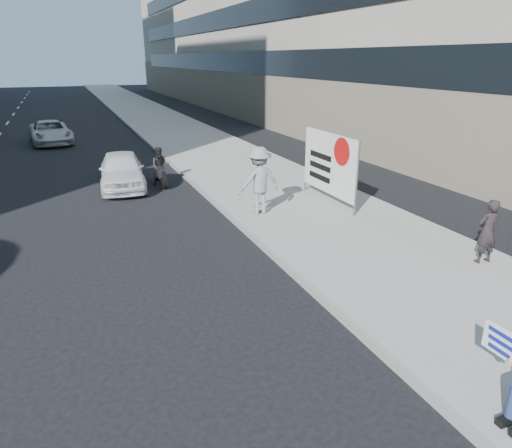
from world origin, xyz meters
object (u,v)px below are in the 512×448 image
pedestrian_woman (487,231)px  motorcycle (160,168)px  protest_banner (329,164)px  white_sedan_near (122,170)px  jogger (259,181)px  white_sedan_far (50,132)px

pedestrian_woman → motorcycle: pedestrian_woman is taller
protest_banner → motorcycle: (-4.40, 4.72, -0.76)m
protest_banner → white_sedan_near: (-5.78, 4.86, -0.75)m
jogger → protest_banner: protest_banner is taller
pedestrian_woman → white_sedan_far: size_ratio=0.33×
jogger → white_sedan_near: 6.06m
white_sedan_far → motorcycle: bearing=-76.7°
protest_banner → motorcycle: size_ratio=1.49×
protest_banner → white_sedan_far: bearing=117.3°
pedestrian_woman → white_sedan_near: (-6.63, 10.23, -0.23)m
jogger → pedestrian_woman: jogger is taller
pedestrian_woman → white_sedan_far: bearing=-63.8°
jogger → white_sedan_near: size_ratio=0.52×
jogger → white_sedan_far: (-5.76, 16.19, -0.52)m
pedestrian_woman → white_sedan_far: pedestrian_woman is taller
protest_banner → white_sedan_near: size_ratio=0.80×
motorcycle → white_sedan_near: bearing=-179.2°
protest_banner → white_sedan_far: 18.01m
white_sedan_far → motorcycle: size_ratio=2.17×
white_sedan_near → white_sedan_far: (-2.46, 11.13, -0.04)m
jogger → motorcycle: bearing=-72.3°
motorcycle → pedestrian_woman: bearing=-55.8°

